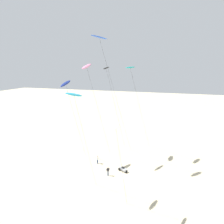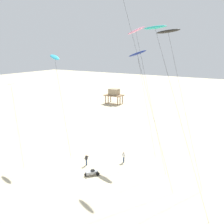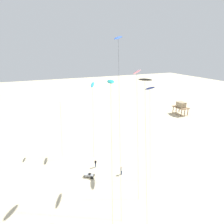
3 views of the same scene
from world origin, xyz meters
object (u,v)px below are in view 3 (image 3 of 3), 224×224
(kite_white, at_px, (60,103))
(kite_navy, at_px, (150,89))
(kite_teal, at_px, (111,83))
(beach_buggy, at_px, (89,175))
(kite_cyan, at_px, (93,85))
(kite_blue, at_px, (118,39))
(kite_black, at_px, (145,81))
(kite_flyer_middle, at_px, (95,163))
(kite_pink, at_px, (137,73))
(stilt_house, at_px, (181,106))
(kite_flyer_nearest, at_px, (121,170))

(kite_white, bearing_deg, kite_navy, 48.57)
(kite_teal, xyz_separation_m, beach_buggy, (-8.13, -1.03, -18.72))
(kite_cyan, height_order, kite_blue, kite_blue)
(kite_black, distance_m, kite_flyer_middle, 21.24)
(kite_cyan, bearing_deg, kite_teal, -10.62)
(kite_pink, xyz_separation_m, beach_buggy, (-2.21, -8.18, -18.93))
(kite_cyan, xyz_separation_m, kite_blue, (11.58, 0.69, 8.89))
(kite_blue, height_order, stilt_house, kite_blue)
(kite_white, bearing_deg, kite_pink, 36.47)
(kite_navy, height_order, kite_teal, kite_teal)
(kite_white, distance_m, kite_blue, 20.14)
(kite_pink, height_order, kite_blue, kite_blue)
(kite_pink, height_order, beach_buggy, kite_pink)
(kite_white, height_order, kite_flyer_nearest, kite_white)
(kite_white, distance_m, kite_teal, 21.95)
(kite_navy, relative_size, beach_buggy, 8.49)
(kite_white, xyz_separation_m, kite_flyer_middle, (9.66, 4.66, -10.91))
(kite_black, relative_size, kite_white, 1.58)
(kite_navy, distance_m, kite_flyer_nearest, 16.47)
(kite_flyer_middle, relative_size, beach_buggy, 0.84)
(kite_black, distance_m, stilt_house, 49.19)
(kite_cyan, relative_size, kite_black, 0.83)
(beach_buggy, bearing_deg, kite_pink, 74.89)
(kite_white, height_order, stilt_house, kite_white)
(kite_teal, relative_size, stilt_house, 3.56)
(kite_teal, bearing_deg, kite_black, 94.44)
(kite_teal, xyz_separation_m, stilt_house, (-30.18, 41.04, -15.86))
(kite_white, distance_m, kite_flyer_nearest, 19.61)
(kite_cyan, distance_m, kite_white, 8.19)
(kite_pink, height_order, kite_white, kite_pink)
(kite_teal, height_order, stilt_house, kite_teal)
(kite_navy, bearing_deg, kite_black, -39.40)
(kite_white, bearing_deg, kite_blue, 29.29)
(kite_cyan, xyz_separation_m, stilt_house, (-11.87, 37.61, -12.30))
(kite_flyer_middle, xyz_separation_m, beach_buggy, (2.60, -2.15, -0.46))
(kite_black, relative_size, stilt_house, 3.57)
(kite_navy, xyz_separation_m, kite_flyer_nearest, (1.06, -6.09, -15.27))
(kite_black, relative_size, kite_blue, 0.78)
(kite_navy, height_order, kite_flyer_middle, kite_navy)
(kite_flyer_middle, bearing_deg, kite_pink, 51.46)
(kite_navy, relative_size, kite_blue, 0.67)
(kite_black, bearing_deg, kite_flyer_nearest, -177.78)
(kite_black, height_order, stilt_house, kite_black)
(kite_pink, relative_size, kite_flyer_middle, 12.13)
(kite_flyer_nearest, xyz_separation_m, beach_buggy, (-1.67, -5.98, -0.46))
(kite_pink, distance_m, kite_teal, 9.29)
(kite_pink, distance_m, kite_flyer_middle, 20.01)
(kite_blue, xyz_separation_m, kite_flyer_middle, (-3.99, -3.00, -23.59))
(kite_black, bearing_deg, kite_cyan, -174.41)
(kite_black, distance_m, kite_white, 22.96)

